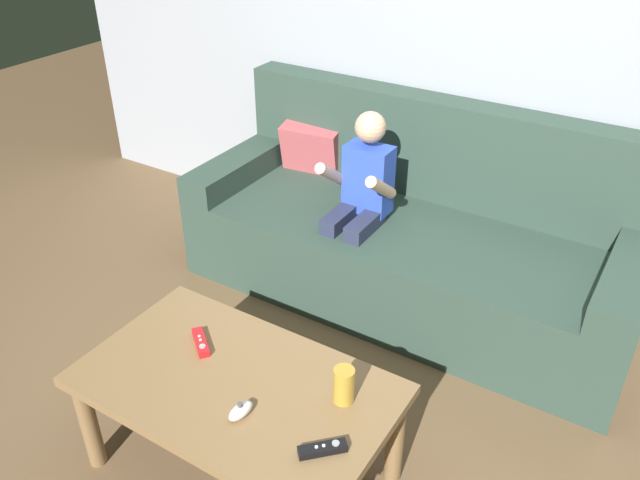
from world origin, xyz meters
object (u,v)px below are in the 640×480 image
Objects in this scene: coffee_table at (237,395)px; game_remote_black_far_corner at (323,449)px; person_seated_on_couch at (359,200)px; nunchuk_white at (241,411)px; game_remote_red_near_edge at (201,342)px; couch at (411,236)px; soda_can at (344,385)px.

game_remote_black_far_corner is at bearing -13.30° from coffee_table.
nunchuk_white is (0.27, -1.21, -0.09)m from person_seated_on_couch.
person_seated_on_couch reaches higher than game_remote_black_far_corner.
person_seated_on_couch is 1.03m from game_remote_red_near_edge.
game_remote_black_far_corner is at bearing -75.45° from couch.
nunchuk_white is at bearing -136.20° from soda_can.
couch is 0.35m from person_seated_on_couch.
soda_can is (0.50, -0.99, -0.05)m from person_seated_on_couch.
couch is at bearing 79.02° from game_remote_red_near_edge.
couch is 2.02× the size of coffee_table.
coffee_table is 0.40m from game_remote_black_far_corner.
couch is 1.40m from nunchuk_white.
person_seated_on_couch reaches higher than coffee_table.
game_remote_black_far_corner is (0.28, 0.01, -0.01)m from nunchuk_white.
game_remote_red_near_edge is at bearing 164.29° from game_remote_black_far_corner.
coffee_table is at bearing -19.95° from game_remote_red_near_edge.
couch reaches higher than game_remote_red_near_edge.
couch is at bearing 93.22° from nunchuk_white.
person_seated_on_couch is 1.32m from game_remote_black_far_corner.
game_remote_red_near_edge is at bearing -92.59° from person_seated_on_couch.
game_remote_red_near_edge is at bearing -175.95° from soda_can.
soda_can reaches higher than nunchuk_white.
soda_can reaches higher than coffee_table.
couch is 16.86× the size of soda_can.
game_remote_black_far_corner is (0.55, -1.19, -0.10)m from person_seated_on_couch.
person_seated_on_couch is 7.31× the size of game_remote_black_far_corner.
soda_can is (-0.05, 0.21, 0.05)m from game_remote_black_far_corner.
coffee_table is 0.37m from soda_can.
coffee_table is at bearing -81.56° from person_seated_on_couch.
game_remote_black_far_corner is at bearing -15.71° from game_remote_red_near_edge.
game_remote_red_near_edge is at bearing 160.05° from coffee_table.
couch reaches higher than nunchuk_white.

